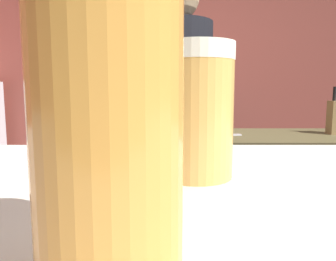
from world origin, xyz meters
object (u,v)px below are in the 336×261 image
mixing_bowl (145,130)px  pint_glass_far (195,111)px  bottle_hot_sauce (162,83)px  bottle_olive_oil (220,82)px  pint_glass_near (108,124)px  chefs_knife (221,135)px  bartender (174,133)px  bottle_vinegar (146,85)px

mixing_bowl → pint_glass_far: 1.59m
bottle_hot_sauce → bottle_olive_oil: bearing=-15.3°
mixing_bowl → pint_glass_near: bearing=-86.6°
pint_glass_far → bottle_olive_oil: 2.88m
chefs_knife → bottle_hot_sauce: size_ratio=1.04×
chefs_knife → bottle_hot_sauce: 1.52m
bartender → pint_glass_near: bearing=177.5°
bartender → pint_glass_far: bartender is taller
mixing_bowl → bottle_vinegar: bottle_vinegar is taller
bartender → pint_glass_far: (0.00, -1.14, 0.18)m
pint_glass_far → bottle_olive_oil: size_ratio=0.60×
chefs_knife → bottle_hot_sauce: (-0.37, 1.44, 0.32)m
bottle_vinegar → chefs_knife: bearing=-69.7°
bottle_vinegar → bottle_olive_oil: bearing=-11.1°
chefs_knife → pint_glass_far: (-0.28, -1.55, 0.25)m
bottle_olive_oil → bartender: bearing=-105.5°
pint_glass_far → bottle_hot_sauce: bottle_hot_sauce is taller
bottle_hot_sauce → bottle_olive_oil: size_ratio=1.01×
pint_glass_near → pint_glass_far: 0.19m
pint_glass_near → bottle_hot_sauce: bottle_hot_sauce is taller
bartender → mixing_bowl: size_ratio=8.05×
bottle_vinegar → pint_glass_near: bearing=-86.5°
bottle_hot_sauce → bottle_olive_oil: (0.56, -0.15, -0.00)m
chefs_knife → bottle_vinegar: size_ratio=1.32×
pint_glass_far → bottle_vinegar: 2.99m
chefs_knife → bottle_vinegar: (-0.53, 1.43, 0.30)m
bottle_hot_sauce → bottle_vinegar: (-0.17, -0.01, -0.02)m
bartender → pint_glass_near: size_ratio=11.12×
bartender → pint_glass_far: 1.15m
bartender → bottle_vinegar: bartender is taller
pint_glass_near → bottle_hot_sauce: bearing=90.5°
pint_glass_near → pint_glass_far: (0.06, 0.19, -0.01)m
bottle_hot_sauce → pint_glass_far: bearing=-88.3°
bottle_olive_oil → bottle_hot_sauce: bearing=164.7°
bartender → bottle_olive_oil: (0.47, 1.70, 0.26)m
chefs_knife → pint_glass_far: size_ratio=1.73×
pint_glass_near → bottle_vinegar: 3.17m
pint_glass_near → pint_glass_far: pint_glass_near is taller
bottle_olive_oil → bottle_vinegar: bottle_olive_oil is taller
pint_glass_far → bottle_vinegar: bearing=94.8°
pint_glass_near → bottle_hot_sauce: size_ratio=0.66×
bartender → chefs_knife: bearing=-34.6°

